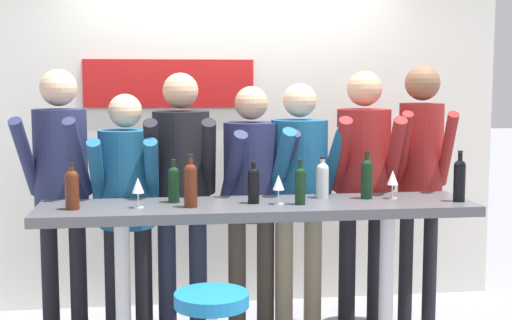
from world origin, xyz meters
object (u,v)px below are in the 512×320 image
object	(u,v)px
wine_bottle_4	(191,183)
wine_bottle_6	(254,184)
person_far_left	(61,175)
person_center	(252,184)
wine_bottle_2	(367,177)
wine_glass_2	(138,186)
wine_glass_1	(393,179)
person_center_left	(181,176)
wine_bottle_0	(174,183)
wine_glass_0	(278,183)
person_far_right	(421,163)
person_left	(127,192)
person_right	(363,173)
wine_bottle_1	(72,188)
wine_bottle_7	(300,184)
wine_bottle_3	(322,178)
tasting_table	(258,228)
person_center_right	(300,182)
wine_bottle_5	(460,178)

from	to	relation	value
wine_bottle_4	wine_bottle_6	xyz separation A→B (m)	(0.38, 0.08, -0.02)
person_far_left	person_center	distance (m)	1.25
wine_bottle_2	wine_glass_2	xyz separation A→B (m)	(-1.39, -0.13, -0.01)
wine_glass_1	person_center_left	bearing A→B (deg)	158.82
wine_bottle_0	wine_bottle_2	world-z (taller)	wine_bottle_2
wine_bottle_2	wine_glass_0	xyz separation A→B (m)	(-0.57, -0.13, -0.01)
person_far_right	person_left	bearing A→B (deg)	-167.77
person_center_left	person_far_right	bearing A→B (deg)	2.16
person_right	wine_bottle_1	xyz separation A→B (m)	(-1.86, -0.54, 0.02)
person_center	wine_bottle_7	bearing A→B (deg)	-82.67
person_far_left	wine_bottle_3	xyz separation A→B (m)	(1.64, -0.40, 0.00)
wine_glass_2	wine_bottle_4	bearing A→B (deg)	-3.69
wine_bottle_7	wine_glass_0	xyz separation A→B (m)	(-0.13, 0.02, 0.00)
person_center	person_right	xyz separation A→B (m)	(0.75, -0.05, 0.07)
wine_bottle_1	wine_bottle_4	distance (m)	0.67
wine_bottle_1	wine_glass_2	bearing A→B (deg)	0.19
wine_glass_0	wine_glass_2	xyz separation A→B (m)	(-0.82, -0.01, 0.00)
person_left	person_center	world-z (taller)	person_center
wine_bottle_2	tasting_table	bearing A→B (deg)	-173.79
person_far_left	wine_bottle_4	distance (m)	1.02
person_right	wine_bottle_0	world-z (taller)	person_right
wine_bottle_6	wine_glass_2	distance (m)	0.68
wine_bottle_6	wine_glass_1	distance (m)	0.88
wine_glass_0	wine_glass_1	size ratio (longest dim) A/B	1.00
person_center_right	wine_bottle_0	bearing A→B (deg)	-162.89
person_center_left	wine_glass_2	bearing A→B (deg)	-110.57
wine_bottle_5	person_far_left	bearing A→B (deg)	165.25
wine_bottle_0	person_center_left	bearing A→B (deg)	82.47
wine_bottle_1	wine_glass_1	world-z (taller)	wine_bottle_1
person_center_left	wine_glass_0	bearing A→B (deg)	-44.57
wine_bottle_4	person_center	bearing A→B (deg)	54.42
person_far_right	wine_glass_2	world-z (taller)	person_far_right
person_far_left	wine_bottle_5	world-z (taller)	person_far_left
wine_bottle_4	person_right	bearing A→B (deg)	24.97
wine_bottle_3	wine_glass_0	size ratio (longest dim) A/B	1.46
person_center_left	wine_bottle_1	distance (m)	0.88
wine_bottle_4	person_far_left	bearing A→B (deg)	142.78
wine_bottle_1	person_far_left	bearing A→B (deg)	103.38
wine_bottle_3	wine_bottle_1	bearing A→B (deg)	-172.48
wine_bottle_1	wine_glass_1	bearing A→B (deg)	3.41
person_center	person_center_right	world-z (taller)	person_center_right
person_center	wine_bottle_6	bearing A→B (deg)	-108.03
person_far_left	wine_bottle_4	world-z (taller)	person_far_left
wine_bottle_7	wine_glass_1	xyz separation A→B (m)	(0.61, 0.13, 0.00)
person_center_right	wine_bottle_1	size ratio (longest dim) A/B	6.50
wine_bottle_6	person_right	bearing A→B (deg)	30.44
person_center_right	tasting_table	bearing A→B (deg)	-133.58
person_right	wine_bottle_0	xyz separation A→B (m)	(-1.28, -0.38, 0.01)
wine_bottle_6	person_far_right	bearing A→B (deg)	23.22
wine_glass_1	wine_glass_2	world-z (taller)	same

